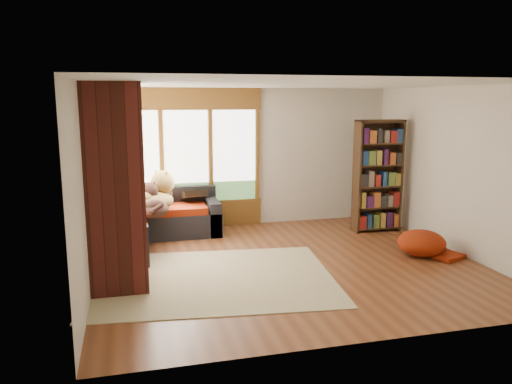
{
  "coord_description": "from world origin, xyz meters",
  "views": [
    {
      "loc": [
        -2.21,
        -6.71,
        2.39
      ],
      "look_at": [
        -0.3,
        0.79,
        0.95
      ],
      "focal_mm": 35.0,
      "sensor_mm": 36.0,
      "label": 1
    }
  ],
  "objects": [
    {
      "name": "wall_front",
      "position": [
        0.0,
        -2.5,
        1.3
      ],
      "size": [
        5.5,
        0.04,
        2.6
      ],
      "primitive_type": "cube",
      "color": "silver",
      "rests_on": "ground"
    },
    {
      "name": "brick_chimney",
      "position": [
        -2.4,
        -0.35,
        1.3
      ],
      "size": [
        0.7,
        0.7,
        2.6
      ],
      "primitive_type": "cube",
      "color": "#471914",
      "rests_on": "ground"
    },
    {
      "name": "dog_tan",
      "position": [
        -1.88,
        1.57,
        0.83
      ],
      "size": [
        1.14,
        1.16,
        0.57
      ],
      "rotation": [
        0.0,
        0.0,
        0.81
      ],
      "color": "olive",
      "rests_on": "sectional_sofa"
    },
    {
      "name": "windows_left",
      "position": [
        -2.72,
        1.2,
        1.35
      ],
      "size": [
        0.1,
        2.62,
        1.9
      ],
      "color": "brown",
      "rests_on": "wall_left"
    },
    {
      "name": "wall_right",
      "position": [
        2.75,
        0.0,
        1.3
      ],
      "size": [
        0.04,
        5.0,
        2.6
      ],
      "primitive_type": "cube",
      "color": "silver",
      "rests_on": "ground"
    },
    {
      "name": "sectional_sofa",
      "position": [
        -1.95,
        1.7,
        0.3
      ],
      "size": [
        2.2,
        2.2,
        0.8
      ],
      "rotation": [
        0.0,
        0.0,
        -0.06
      ],
      "color": "black",
      "rests_on": "ground"
    },
    {
      "name": "throw_pillows",
      "position": [
        -1.92,
        1.85,
        0.76
      ],
      "size": [
        1.98,
        1.68,
        0.45
      ],
      "color": "black",
      "rests_on": "sectional_sofa"
    },
    {
      "name": "bookshelf",
      "position": [
        2.14,
        1.42,
        1.02
      ],
      "size": [
        0.87,
        0.29,
        2.03
      ],
      "color": "#3A2313",
      "rests_on": "ground"
    },
    {
      "name": "roller_blind",
      "position": [
        -2.69,
        2.03,
        1.75
      ],
      "size": [
        0.03,
        0.72,
        0.9
      ],
      "primitive_type": "cube",
      "color": "#6A7D51",
      "rests_on": "wall_left"
    },
    {
      "name": "floor",
      "position": [
        0.0,
        0.0,
        0.0
      ],
      "size": [
        5.5,
        5.5,
        0.0
      ],
      "primitive_type": "plane",
      "color": "brown",
      "rests_on": "ground"
    },
    {
      "name": "pouf",
      "position": [
        2.12,
        -0.12,
        0.21
      ],
      "size": [
        0.96,
        0.96,
        0.4
      ],
      "primitive_type": "ellipsoid",
      "rotation": [
        0.0,
        0.0,
        0.41
      ],
      "color": "#982204",
      "rests_on": "area_rug"
    },
    {
      "name": "area_rug",
      "position": [
        -1.19,
        -0.34,
        0.01
      ],
      "size": [
        3.47,
        2.8,
        0.01
      ],
      "primitive_type": "cube",
      "rotation": [
        0.0,
        0.0,
        -0.11
      ],
      "color": "beige",
      "rests_on": "ground"
    },
    {
      "name": "windows_back",
      "position": [
        -1.2,
        2.47,
        1.35
      ],
      "size": [
        2.82,
        0.1,
        1.9
      ],
      "color": "brown",
      "rests_on": "wall_back"
    },
    {
      "name": "ceiling",
      "position": [
        0.0,
        0.0,
        2.6
      ],
      "size": [
        5.5,
        5.5,
        0.0
      ],
      "primitive_type": "plane",
      "color": "white"
    },
    {
      "name": "wall_back",
      "position": [
        0.0,
        2.5,
        1.3
      ],
      "size": [
        5.5,
        0.04,
        2.6
      ],
      "primitive_type": "cube",
      "color": "silver",
      "rests_on": "ground"
    },
    {
      "name": "dog_brindle",
      "position": [
        -1.91,
        1.27,
        0.76
      ],
      "size": [
        0.61,
        0.88,
        0.45
      ],
      "rotation": [
        0.0,
        0.0,
        1.7
      ],
      "color": "black",
      "rests_on": "sectional_sofa"
    },
    {
      "name": "wall_left",
      "position": [
        -2.75,
        0.0,
        1.3
      ],
      "size": [
        0.04,
        5.0,
        2.6
      ],
      "primitive_type": "cube",
      "color": "silver",
      "rests_on": "ground"
    }
  ]
}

